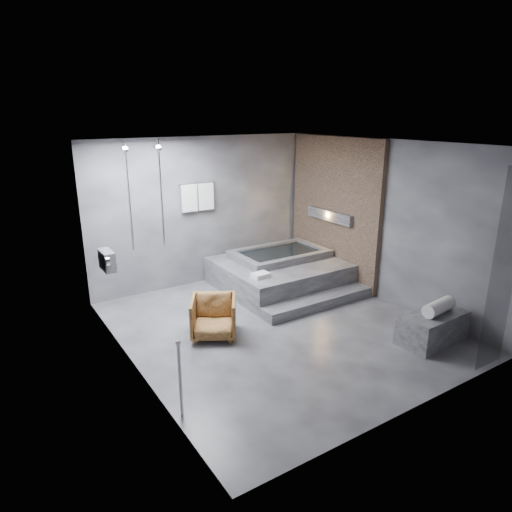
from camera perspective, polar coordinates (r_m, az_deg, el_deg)
room at (r=7.06m, az=4.44°, el=5.35°), size 5.00×5.04×2.82m
tub_deck at (r=8.78m, az=2.90°, el=-2.21°), size 2.20×2.00×0.50m
tub_step at (r=7.98m, az=7.82°, el=-5.69°), size 2.20×0.36×0.18m
concrete_bench at (r=7.19m, az=21.15°, el=-8.30°), size 1.03×0.59×0.45m
driftwood_chair at (r=6.88m, az=-5.32°, el=-7.60°), size 0.90×0.91×0.61m
rolled_towel at (r=7.06m, az=21.87°, el=-5.94°), size 0.58×0.26×0.20m
deck_towel at (r=7.84m, az=0.59°, el=-2.41°), size 0.31×0.23×0.08m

